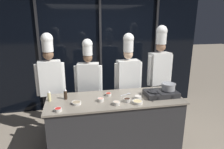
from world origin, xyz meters
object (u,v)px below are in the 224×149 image
object	(u,v)px
prep_bowl_bell_pepper	(58,109)
chef_pastry	(159,67)
serving_spoon_slotted	(127,94)
prep_bowl_soy_glaze	(127,100)
squeeze_bottle_soy	(65,94)
prep_bowl_chicken	(116,103)
prep_bowl_mushrooms	(76,103)
chef_head	(50,76)
prep_bowl_chili_flakes	(108,94)
stock_pot	(168,87)
chef_sous	(88,78)
prep_bowl_onion	(138,97)
chef_line	(128,75)
prep_bowl_shrimp	(101,100)
prep_bowl_ginger	(138,102)
portable_stove	(161,93)
squeeze_bottle_oil	(49,96)
frying_pan	(154,90)

from	to	relation	value
prep_bowl_bell_pepper	chef_pastry	world-z (taller)	chef_pastry
serving_spoon_slotted	prep_bowl_soy_glaze	bearing A→B (deg)	-106.82
squeeze_bottle_soy	prep_bowl_chicken	world-z (taller)	squeeze_bottle_soy
prep_bowl_mushrooms	chef_head	distance (m)	0.91
prep_bowl_chili_flakes	squeeze_bottle_soy	bearing A→B (deg)	-179.20
prep_bowl_mushrooms	serving_spoon_slotted	size ratio (longest dim) A/B	0.72
squeeze_bottle_soy	chef_pastry	distance (m)	2.03
stock_pot	prep_bowl_mushrooms	distance (m)	1.59
stock_pot	chef_sous	world-z (taller)	chef_sous
prep_bowl_onion	chef_line	distance (m)	0.76
prep_bowl_bell_pepper	serving_spoon_slotted	distance (m)	1.25
chef_sous	prep_bowl_onion	bearing A→B (deg)	141.06
stock_pot	prep_bowl_bell_pepper	bearing A→B (deg)	-171.93
prep_bowl_onion	serving_spoon_slotted	xyz separation A→B (m)	(-0.12, 0.24, -0.02)
prep_bowl_soy_glaze	prep_bowl_shrimp	bearing A→B (deg)	166.50
prep_bowl_soy_glaze	prep_bowl_ginger	bearing A→B (deg)	-32.55
prep_bowl_chicken	chef_head	xyz separation A→B (m)	(-1.06, 0.90, 0.23)
prep_bowl_chicken	chef_line	bearing A→B (deg)	64.33
prep_bowl_chicken	serving_spoon_slotted	size ratio (longest dim) A/B	0.51
stock_pot	chef_head	xyz separation A→B (m)	(-2.03, 0.69, 0.10)
prep_bowl_shrimp	chef_sous	world-z (taller)	chef_sous
prep_bowl_bell_pepper	chef_line	size ratio (longest dim) A/B	0.06
portable_stove	chef_pastry	distance (m)	0.87
serving_spoon_slotted	chef_pastry	distance (m)	1.08
prep_bowl_shrimp	prep_bowl_chili_flakes	bearing A→B (deg)	52.12
prep_bowl_ginger	chef_head	size ratio (longest dim) A/B	0.09
squeeze_bottle_soy	prep_bowl_onion	xyz separation A→B (m)	(1.19, -0.23, -0.06)
squeeze_bottle_oil	prep_bowl_bell_pepper	xyz separation A→B (m)	(0.16, -0.41, -0.06)
prep_bowl_bell_pepper	prep_bowl_soy_glaze	bearing A→B (deg)	6.87
frying_pan	chef_line	size ratio (longest dim) A/B	0.22
prep_bowl_mushrooms	prep_bowl_soy_glaze	bearing A→B (deg)	-5.26
prep_bowl_mushrooms	serving_spoon_slotted	distance (m)	0.93
frying_pan	prep_bowl_chicken	size ratio (longest dim) A/B	3.70
prep_bowl_bell_pepper	prep_bowl_soy_glaze	size ratio (longest dim) A/B	0.97
chef_line	chef_head	bearing A→B (deg)	-4.68
frying_pan	chef_head	distance (m)	1.91
serving_spoon_slotted	prep_bowl_onion	bearing A→B (deg)	-63.75
frying_pan	prep_bowl_chili_flakes	world-z (taller)	frying_pan
frying_pan	prep_bowl_soy_glaze	bearing A→B (deg)	-166.14
portable_stove	prep_bowl_mushrooms	world-z (taller)	portable_stove
squeeze_bottle_soy	prep_bowl_bell_pepper	distance (m)	0.45
prep_bowl_ginger	chef_head	world-z (taller)	chef_head
prep_bowl_mushrooms	prep_bowl_chili_flakes	world-z (taller)	prep_bowl_chili_flakes
frying_pan	squeeze_bottle_soy	bearing A→B (deg)	173.18
prep_bowl_onion	prep_bowl_soy_glaze	size ratio (longest dim) A/B	1.06
squeeze_bottle_soy	prep_bowl_chili_flakes	bearing A→B (deg)	0.80
chef_head	chef_sous	bearing A→B (deg)	179.66
portable_stove	chef_line	size ratio (longest dim) A/B	0.29
squeeze_bottle_oil	chef_line	bearing A→B (deg)	20.02
prep_bowl_onion	chef_line	world-z (taller)	chef_line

